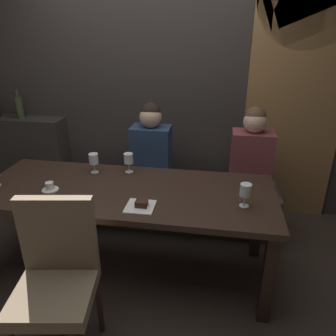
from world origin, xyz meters
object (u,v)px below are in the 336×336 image
object	(u,v)px
wine_glass_center_front	(94,159)
diner_redhead	(151,147)
dining_table	(127,199)
dessert_plate	(141,205)
diner_bearded	(251,153)
wine_bottle_pale_label	(19,107)
espresso_cup	(50,187)
chair_near_side	(56,271)
wine_glass_near_right	(246,191)
wine_glass_end_right	(129,159)
banquette_bench	(148,202)

from	to	relation	value
wine_glass_center_front	diner_redhead	bearing A→B (deg)	50.22
dining_table	dessert_plate	bearing A→B (deg)	-54.83
diner_bearded	dessert_plate	distance (m)	1.23
dessert_plate	wine_bottle_pale_label	bearing A→B (deg)	141.95
wine_glass_center_front	espresso_cup	size ratio (longest dim) A/B	1.37
wine_bottle_pale_label	wine_glass_center_front	bearing A→B (deg)	-35.00
diner_bearded	wine_glass_center_front	size ratio (longest dim) A/B	4.77
chair_near_side	diner_redhead	size ratio (longest dim) A/B	1.25
chair_near_side	espresso_cup	size ratio (longest dim) A/B	8.17
diner_bearded	wine_glass_near_right	xyz separation A→B (m)	(-0.10, -0.82, 0.04)
chair_near_side	dessert_plate	world-z (taller)	chair_near_side
wine_glass_end_right	espresso_cup	xyz separation A→B (m)	(-0.49, -0.41, -0.09)
diner_redhead	wine_bottle_pale_label	bearing A→B (deg)	168.04
dining_table	chair_near_side	bearing A→B (deg)	-106.73
wine_bottle_pale_label	wine_glass_end_right	world-z (taller)	wine_bottle_pale_label
diner_bearded	wine_glass_end_right	xyz separation A→B (m)	(-1.01, -0.40, 0.04)
wine_glass_near_right	wine_glass_end_right	bearing A→B (deg)	155.60
espresso_cup	wine_glass_end_right	bearing A→B (deg)	39.85
diner_bearded	wine_glass_near_right	size ratio (longest dim) A/B	4.77
dining_table	wine_glass_end_right	xyz separation A→B (m)	(-0.06, 0.30, 0.20)
diner_redhead	dessert_plate	bearing A→B (deg)	-82.31
wine_glass_center_front	espresso_cup	xyz separation A→B (m)	(-0.21, -0.36, -0.09)
diner_bearded	wine_glass_center_front	xyz separation A→B (m)	(-1.30, -0.45, 0.04)
wine_glass_near_right	espresso_cup	distance (m)	1.40
diner_bearded	wine_glass_end_right	distance (m)	1.09
banquette_bench	diner_redhead	bearing A→B (deg)	9.28
chair_near_side	dessert_plate	size ratio (longest dim) A/B	5.16
diner_redhead	wine_bottle_pale_label	xyz separation A→B (m)	(-1.49, 0.32, 0.25)
dining_table	espresso_cup	distance (m)	0.57
diner_redhead	wine_glass_near_right	xyz separation A→B (m)	(0.81, -0.82, 0.04)
wine_glass_center_front	diner_bearded	bearing A→B (deg)	19.30
banquette_bench	wine_bottle_pale_label	xyz separation A→B (m)	(-1.45, 0.32, 0.84)
diner_redhead	dessert_plate	distance (m)	0.96
espresso_cup	banquette_bench	bearing A→B (deg)	55.93
chair_near_side	wine_glass_end_right	world-z (taller)	chair_near_side
wine_glass_center_front	dessert_plate	bearing A→B (deg)	-43.87
banquette_bench	espresso_cup	xyz separation A→B (m)	(-0.55, -0.81, 0.54)
diner_redhead	wine_glass_center_front	bearing A→B (deg)	-129.78
chair_near_side	diner_bearded	bearing A→B (deg)	50.50
diner_redhead	dessert_plate	size ratio (longest dim) A/B	4.13
banquette_bench	espresso_cup	size ratio (longest dim) A/B	20.83
diner_redhead	diner_bearded	xyz separation A→B (m)	(0.91, -0.01, -0.00)
chair_near_side	wine_glass_near_right	distance (m)	1.27
dining_table	wine_glass_near_right	size ratio (longest dim) A/B	13.41
chair_near_side	wine_bottle_pale_label	bearing A→B (deg)	125.16
diner_redhead	espresso_cup	size ratio (longest dim) A/B	6.53
wine_bottle_pale_label	espresso_cup	distance (m)	1.48
diner_redhead	wine_glass_end_right	distance (m)	0.42
wine_glass_end_right	dessert_plate	distance (m)	0.60
diner_redhead	wine_glass_center_front	world-z (taller)	diner_redhead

